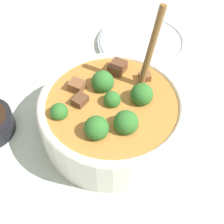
{
  "coord_description": "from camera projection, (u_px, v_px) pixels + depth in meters",
  "views": [
    {
      "loc": [
        0.14,
        0.34,
        0.5
      ],
      "look_at": [
        0.0,
        0.0,
        0.06
      ],
      "focal_mm": 50.0,
      "sensor_mm": 36.0,
      "label": 1
    }
  ],
  "objects": [
    {
      "name": "stew_bowl",
      "position": [
        112.0,
        114.0,
        0.58
      ],
      "size": [
        0.27,
        0.27,
        0.24
      ],
      "color": "white",
      "rests_on": "ground_plane"
    },
    {
      "name": "empty_plate",
      "position": [
        142.0,
        42.0,
        0.79
      ],
      "size": [
        0.23,
        0.23,
        0.02
      ],
      "color": "white",
      "rests_on": "ground_plane"
    },
    {
      "name": "ground_plane",
      "position": [
        112.0,
        130.0,
        0.62
      ],
      "size": [
        4.0,
        4.0,
        0.0
      ],
      "primitive_type": "plane",
      "color": "#ADBCAD"
    }
  ]
}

